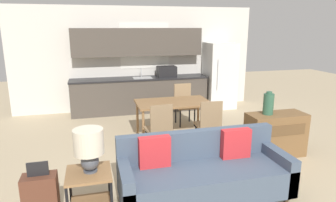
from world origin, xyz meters
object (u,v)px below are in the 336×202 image
side_table (90,185)px  vase (268,104)px  couch (203,173)px  dining_chair_near_left (159,127)px  dining_chair_near_right (209,122)px  dining_table (173,105)px  table_lamp (89,146)px  refrigerator (219,75)px  suitcase (41,200)px  credenza (275,135)px  dining_chair_far_right (184,102)px

side_table → vase: size_ratio=1.39×
couch → side_table: 1.43m
dining_chair_near_left → dining_chair_near_right: bearing=174.6°
dining_table → couch: size_ratio=0.68×
couch → table_lamp: 1.49m
refrigerator → dining_chair_near_right: (-1.39, -2.69, -0.39)m
dining_chair_near_left → suitcase: (-1.72, -1.58, -0.19)m
suitcase → credenza: bearing=15.7°
side_table → vase: 3.15m
refrigerator → vase: size_ratio=4.53×
credenza → dining_chair_near_right: bearing=150.7°
credenza → suitcase: (-3.65, -1.02, -0.06)m
vase → suitcase: bearing=-163.2°
table_lamp → suitcase: (-0.55, -0.10, -0.55)m
table_lamp → dining_chair_far_right: bearing=55.1°
table_lamp → credenza: table_lamp is taller
table_lamp → suitcase: size_ratio=0.68×
side_table → dining_chair_near_left: bearing=51.4°
dining_chair_far_right → suitcase: 4.08m
refrigerator → suitcase: 5.91m
vase → dining_chair_near_right: 1.08m
dining_table → vase: (1.30, -1.31, 0.27)m
dining_table → couch: couch is taller
refrigerator → credenza: size_ratio=1.76×
couch → dining_chair_near_left: 1.53m
credenza → vase: 0.58m
refrigerator → dining_chair_near_left: bearing=-130.5°
side_table → vase: (2.95, 0.96, 0.57)m
dining_chair_near_left → table_lamp: bearing=45.6°
vase → dining_chair_near_right: (-0.83, 0.54, -0.43)m
refrigerator → side_table: (-3.50, -4.20, -0.52)m
side_table → dining_chair_near_right: (2.12, 1.50, 0.13)m
dining_chair_far_right → couch: bearing=-104.4°
dining_chair_near_right → suitcase: 3.09m
dining_table → dining_chair_far_right: dining_chair_far_right is taller
suitcase → side_table: bearing=9.3°
couch → dining_chair_near_right: 1.67m
refrigerator → table_lamp: bearing=-129.7°
credenza → table_lamp: bearing=-163.4°
dining_table → credenza: (1.47, -1.33, -0.29)m
dining_table → dining_chair_near_left: dining_chair_near_left is taller
dining_chair_near_left → suitcase: 2.34m
dining_table → dining_chair_near_left: 0.92m
dining_table → couch: 2.31m
dining_table → refrigerator: bearing=46.1°
side_table → credenza: (3.12, 0.94, 0.01)m
couch → suitcase: size_ratio=2.82×
refrigerator → couch: (-2.08, -4.20, -0.54)m
suitcase → vase: bearing=16.8°
refrigerator → table_lamp: size_ratio=3.40×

